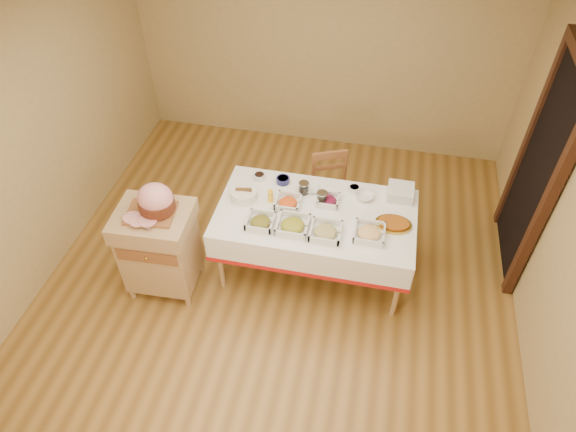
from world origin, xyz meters
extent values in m
plane|color=olive|center=(0.00, 0.00, 0.00)|extent=(5.00, 5.00, 0.00)
plane|color=white|center=(0.00, 0.00, 2.60)|extent=(5.00, 5.00, 0.00)
plane|color=tan|center=(0.00, 2.50, 1.30)|extent=(4.50, 0.00, 4.50)
plane|color=tan|center=(-2.25, 0.00, 1.30)|extent=(0.00, 5.00, 5.00)
plane|color=tan|center=(2.25, 0.00, 1.30)|extent=(0.00, 5.00, 5.00)
cube|color=black|center=(2.21, 0.90, 1.05)|extent=(0.06, 0.90, 2.10)
cube|color=#3A1D12|center=(2.19, 0.40, 1.05)|extent=(0.08, 0.10, 2.10)
cube|color=#3A1D12|center=(2.19, 1.40, 1.05)|extent=(0.08, 0.10, 2.10)
cube|color=tan|center=(0.30, 0.30, 0.73)|extent=(1.80, 1.00, 0.04)
cylinder|color=tan|center=(-0.52, -0.12, 0.35)|extent=(0.05, 0.05, 0.71)
cylinder|color=tan|center=(-0.52, 0.72, 0.35)|extent=(0.05, 0.05, 0.71)
cylinder|color=tan|center=(1.12, -0.12, 0.35)|extent=(0.05, 0.05, 0.71)
cylinder|color=tan|center=(1.12, 0.72, 0.35)|extent=(0.05, 0.05, 0.71)
cube|color=white|center=(0.30, 0.30, 0.76)|extent=(1.82, 1.02, 0.01)
cube|color=tan|center=(-1.06, -0.20, 0.44)|extent=(0.64, 0.54, 0.66)
cube|color=tan|center=(-1.06, -0.20, 0.85)|extent=(0.69, 0.58, 0.17)
cube|color=brown|center=(-1.06, -0.46, 0.66)|extent=(0.55, 0.04, 0.13)
sphere|color=#B69033|center=(-1.06, -0.47, 0.66)|extent=(0.03, 0.03, 0.03)
cylinder|color=tan|center=(-1.33, -0.42, 0.06)|extent=(0.06, 0.06, 0.11)
cylinder|color=tan|center=(-1.33, 0.02, 0.06)|extent=(0.06, 0.06, 0.11)
cylinder|color=tan|center=(-0.78, -0.42, 0.06)|extent=(0.06, 0.06, 0.11)
cylinder|color=tan|center=(-0.78, 0.02, 0.06)|extent=(0.06, 0.06, 0.11)
cube|color=brown|center=(0.38, 0.91, 0.44)|extent=(0.51, 0.50, 0.03)
cylinder|color=brown|center=(0.29, 0.69, 0.21)|extent=(0.03, 0.03, 0.43)
cylinder|color=brown|center=(0.15, 1.00, 0.21)|extent=(0.03, 0.03, 0.43)
cylinder|color=brown|center=(0.60, 0.82, 0.21)|extent=(0.03, 0.03, 0.43)
cylinder|color=brown|center=(0.47, 1.13, 0.21)|extent=(0.03, 0.03, 0.43)
cylinder|color=brown|center=(0.15, 1.00, 0.65)|extent=(0.03, 0.03, 0.45)
cylinder|color=brown|center=(0.47, 1.13, 0.65)|extent=(0.03, 0.03, 0.45)
cube|color=brown|center=(0.31, 1.07, 0.84)|extent=(0.34, 0.17, 0.09)
cube|color=brown|center=(-1.06, -0.20, 0.95)|extent=(0.41, 0.33, 0.03)
ellipsoid|color=pink|center=(-1.01, -0.16, 1.09)|extent=(0.31, 0.28, 0.26)
cylinder|color=#572513|center=(-1.01, -0.16, 1.02)|extent=(0.31, 0.31, 0.10)
cube|color=silver|center=(-1.11, -0.36, 0.97)|extent=(0.26, 0.11, 0.00)
cylinder|color=silver|center=(-1.14, -0.25, 0.97)|extent=(0.30, 0.09, 0.01)
cube|color=silver|center=(-0.16, 0.04, 0.77)|extent=(0.24, 0.24, 0.01)
ellipsoid|color=#A93B13|center=(-0.16, 0.04, 0.79)|extent=(0.18, 0.18, 0.06)
cylinder|color=silver|center=(-0.10, 0.02, 0.79)|extent=(0.14, 0.01, 0.11)
cube|color=silver|center=(0.13, 0.06, 0.77)|extent=(0.28, 0.28, 0.02)
ellipsoid|color=orange|center=(0.13, 0.06, 0.79)|extent=(0.21, 0.21, 0.07)
cylinder|color=silver|center=(0.19, 0.03, 0.80)|extent=(0.16, 0.01, 0.11)
cube|color=silver|center=(0.43, 0.04, 0.77)|extent=(0.27, 0.27, 0.02)
ellipsoid|color=tan|center=(0.43, 0.04, 0.79)|extent=(0.20, 0.20, 0.07)
cylinder|color=silver|center=(0.49, 0.01, 0.80)|extent=(0.15, 0.01, 0.11)
cube|color=silver|center=(0.80, 0.11, 0.77)|extent=(0.27, 0.27, 0.01)
ellipsoid|color=#E6B76D|center=(0.80, 0.11, 0.79)|extent=(0.20, 0.20, 0.07)
cylinder|color=silver|center=(0.86, 0.08, 0.79)|extent=(0.14, 0.01, 0.10)
cube|color=silver|center=(0.03, 0.34, 0.77)|extent=(0.23, 0.23, 0.02)
ellipsoid|color=#E14E10|center=(0.03, 0.34, 0.79)|extent=(0.17, 0.17, 0.06)
cylinder|color=silver|center=(0.08, 0.32, 0.80)|extent=(0.15, 0.01, 0.11)
cube|color=silver|center=(0.39, 0.45, 0.77)|extent=(0.20, 0.20, 0.01)
ellipsoid|color=maroon|center=(0.39, 0.45, 0.79)|extent=(0.15, 0.15, 0.05)
cylinder|color=silver|center=(0.43, 0.43, 0.79)|extent=(0.13, 0.01, 0.09)
cylinder|color=silver|center=(-0.32, 0.66, 0.79)|extent=(0.12, 0.12, 0.05)
cylinder|color=black|center=(-0.32, 0.66, 0.80)|extent=(0.09, 0.09, 0.02)
cylinder|color=navy|center=(-0.09, 0.65, 0.79)|extent=(0.13, 0.13, 0.06)
cylinder|color=maroon|center=(-0.09, 0.65, 0.81)|extent=(0.10, 0.10, 0.02)
cylinder|color=silver|center=(0.60, 0.67, 0.79)|extent=(0.11, 0.11, 0.05)
cylinder|color=#E14E10|center=(0.60, 0.67, 0.80)|extent=(0.09, 0.09, 0.02)
imported|color=silver|center=(0.21, 0.58, 0.78)|extent=(0.17, 0.17, 0.03)
imported|color=silver|center=(0.72, 0.59, 0.79)|extent=(0.18, 0.18, 0.05)
cylinder|color=silver|center=(0.14, 0.54, 0.82)|extent=(0.09, 0.09, 0.11)
cylinder|color=silver|center=(0.14, 0.54, 0.88)|extent=(0.10, 0.10, 0.01)
cylinder|color=black|center=(0.14, 0.54, 0.80)|extent=(0.08, 0.08, 0.08)
cylinder|color=silver|center=(0.33, 0.44, 0.82)|extent=(0.09, 0.09, 0.11)
cylinder|color=silver|center=(0.33, 0.44, 0.88)|extent=(0.10, 0.10, 0.01)
cylinder|color=black|center=(0.33, 0.44, 0.80)|extent=(0.08, 0.08, 0.08)
cylinder|color=yellow|center=(-0.14, 0.36, 0.82)|extent=(0.05, 0.05, 0.13)
cone|color=yellow|center=(-0.14, 0.36, 0.90)|extent=(0.03, 0.03, 0.03)
cylinder|color=white|center=(-0.39, 0.35, 0.80)|extent=(0.25, 0.25, 0.09)
cube|color=silver|center=(1.04, 0.68, 0.77)|extent=(0.24, 0.24, 0.01)
cube|color=silver|center=(1.04, 0.68, 0.78)|extent=(0.24, 0.24, 0.01)
cube|color=silver|center=(1.04, 0.68, 0.80)|extent=(0.24, 0.24, 0.01)
cube|color=silver|center=(1.04, 0.68, 0.81)|extent=(0.24, 0.24, 0.01)
cube|color=silver|center=(1.04, 0.68, 0.83)|extent=(0.24, 0.24, 0.01)
cube|color=silver|center=(1.04, 0.68, 0.84)|extent=(0.24, 0.24, 0.01)
cube|color=silver|center=(1.04, 0.68, 0.86)|extent=(0.24, 0.24, 0.01)
ellipsoid|color=#B69033|center=(1.00, 0.28, 0.77)|extent=(0.33, 0.23, 0.03)
ellipsoid|color=#964B10|center=(1.00, 0.28, 0.79)|extent=(0.28, 0.20, 0.03)
camera|label=1|loc=(0.76, -3.07, 3.98)|focal=32.00mm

